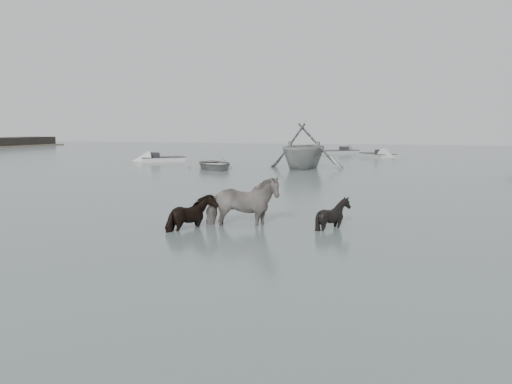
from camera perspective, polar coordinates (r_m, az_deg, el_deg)
ground at (r=12.99m, az=-3.20°, el=-4.90°), size 140.00×140.00×0.00m
pony_pinto at (r=13.93m, az=-1.62°, el=-0.32°), size 2.29×1.44×1.79m
pony_dark at (r=13.69m, az=-7.30°, el=-1.55°), size 1.16×1.34×1.30m
pony_black at (r=13.88m, az=8.84°, el=-1.71°), size 1.26×1.17×1.17m
rowboat_lead at (r=33.11m, az=-4.81°, el=3.39°), size 5.00×5.30×0.89m
rowboat_trail at (r=33.52m, az=5.52°, el=5.38°), size 5.86×6.58×3.17m
skiff_outer at (r=40.97m, az=-10.67°, el=3.96°), size 4.66×4.47×0.75m
skiff_mid at (r=47.08m, az=13.74°, el=4.32°), size 4.43×5.65×0.75m
skiff_far at (r=52.73m, az=9.37°, el=4.74°), size 5.53×5.00×0.75m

